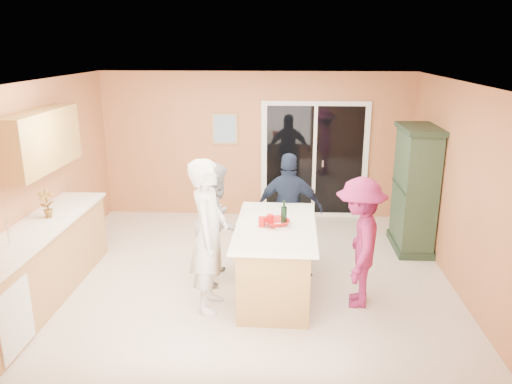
# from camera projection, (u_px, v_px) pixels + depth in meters

# --- Properties ---
(floor) EXTENTS (5.50, 5.50, 0.00)m
(floor) POSITION_uv_depth(u_px,v_px,m) (245.00, 273.00, 6.90)
(floor) COLOR beige
(floor) RESTS_ON ground
(ceiling) EXTENTS (5.50, 5.00, 0.10)m
(ceiling) POSITION_uv_depth(u_px,v_px,m) (243.00, 82.00, 6.16)
(ceiling) COLOR white
(ceiling) RESTS_ON wall_back
(wall_back) EXTENTS (5.50, 0.10, 2.60)m
(wall_back) POSITION_uv_depth(u_px,v_px,m) (256.00, 146.00, 8.92)
(wall_back) COLOR #E2935D
(wall_back) RESTS_ON ground
(wall_front) EXTENTS (5.50, 0.10, 2.60)m
(wall_front) POSITION_uv_depth(u_px,v_px,m) (219.00, 264.00, 4.14)
(wall_front) COLOR #E2935D
(wall_front) RESTS_ON ground
(wall_left) EXTENTS (0.10, 5.00, 2.60)m
(wall_left) POSITION_uv_depth(u_px,v_px,m) (40.00, 180.00, 6.69)
(wall_left) COLOR #E2935D
(wall_left) RESTS_ON ground
(wall_right) EXTENTS (0.10, 5.00, 2.60)m
(wall_right) POSITION_uv_depth(u_px,v_px,m) (458.00, 187.00, 6.37)
(wall_right) COLOR #E2935D
(wall_right) RESTS_ON ground
(left_cabinet_run) EXTENTS (0.65, 3.05, 1.24)m
(left_cabinet_run) POSITION_uv_depth(u_px,v_px,m) (32.00, 271.00, 5.91)
(left_cabinet_run) COLOR #AB7A42
(left_cabinet_run) RESTS_ON floor
(upper_cabinets) EXTENTS (0.35, 1.60, 0.75)m
(upper_cabinets) POSITION_uv_depth(u_px,v_px,m) (41.00, 140.00, 6.33)
(upper_cabinets) COLOR #AB7A42
(upper_cabinets) RESTS_ON wall_left
(sliding_door) EXTENTS (1.90, 0.07, 2.10)m
(sliding_door) POSITION_uv_depth(u_px,v_px,m) (314.00, 160.00, 8.90)
(sliding_door) COLOR white
(sliding_door) RESTS_ON floor
(framed_picture) EXTENTS (0.46, 0.04, 0.56)m
(framed_picture) POSITION_uv_depth(u_px,v_px,m) (225.00, 129.00, 8.85)
(framed_picture) COLOR #A48752
(framed_picture) RESTS_ON wall_back
(kitchen_island) EXTENTS (0.99, 1.80, 0.94)m
(kitchen_island) POSITION_uv_depth(u_px,v_px,m) (275.00, 263.00, 6.20)
(kitchen_island) COLOR #AB7A42
(kitchen_island) RESTS_ON floor
(green_hutch) EXTENTS (0.55, 1.04, 1.90)m
(green_hutch) POSITION_uv_depth(u_px,v_px,m) (415.00, 191.00, 7.51)
(green_hutch) COLOR #1E3121
(green_hutch) RESTS_ON floor
(woman_white) EXTENTS (0.46, 0.68, 1.83)m
(woman_white) POSITION_uv_depth(u_px,v_px,m) (209.00, 236.00, 5.78)
(woman_white) COLOR silver
(woman_white) RESTS_ON floor
(woman_grey) EXTENTS (0.67, 0.82, 1.59)m
(woman_grey) POSITION_uv_depth(u_px,v_px,m) (217.00, 222.00, 6.59)
(woman_grey) COLOR gray
(woman_grey) RESTS_ON floor
(woman_navy) EXTENTS (0.97, 0.47, 1.61)m
(woman_navy) POSITION_uv_depth(u_px,v_px,m) (289.00, 209.00, 7.06)
(woman_navy) COLOR #182035
(woman_navy) RESTS_ON floor
(woman_magenta) EXTENTS (0.72, 1.09, 1.58)m
(woman_magenta) POSITION_uv_depth(u_px,v_px,m) (359.00, 243.00, 5.90)
(woman_magenta) COLOR #851D50
(woman_magenta) RESTS_ON floor
(serving_bowl) EXTENTS (0.40, 0.40, 0.08)m
(serving_bowl) POSITION_uv_depth(u_px,v_px,m) (276.00, 222.00, 6.04)
(serving_bowl) COLOR #B51514
(serving_bowl) RESTS_ON kitchen_island
(tulip_vase) EXTENTS (0.23, 0.19, 0.37)m
(tulip_vase) POSITION_uv_depth(u_px,v_px,m) (47.00, 203.00, 6.26)
(tulip_vase) COLOR #B23011
(tulip_vase) RESTS_ON left_cabinet_run
(tumbler_near) EXTENTS (0.09, 0.09, 0.12)m
(tumbler_near) POSITION_uv_depth(u_px,v_px,m) (262.00, 222.00, 5.99)
(tumbler_near) COLOR #B51514
(tumbler_near) RESTS_ON kitchen_island
(tumbler_far) EXTENTS (0.09, 0.09, 0.12)m
(tumbler_far) POSITION_uv_depth(u_px,v_px,m) (270.00, 219.00, 6.08)
(tumbler_far) COLOR #B51514
(tumbler_far) RESTS_ON kitchen_island
(wine_bottle) EXTENTS (0.07, 0.07, 0.32)m
(wine_bottle) POSITION_uv_depth(u_px,v_px,m) (284.00, 215.00, 6.02)
(wine_bottle) COLOR black
(wine_bottle) RESTS_ON kitchen_island
(white_plate) EXTENTS (0.22, 0.22, 0.01)m
(white_plate) POSITION_uv_depth(u_px,v_px,m) (281.00, 226.00, 6.02)
(white_plate) COLOR white
(white_plate) RESTS_ON kitchen_island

